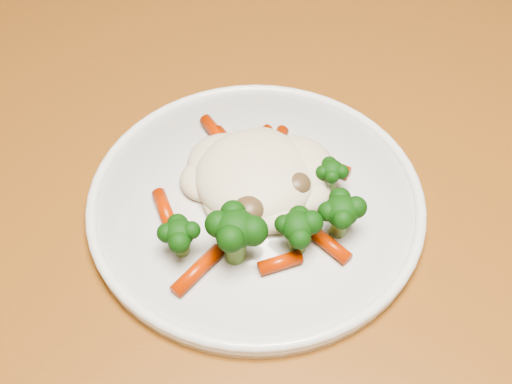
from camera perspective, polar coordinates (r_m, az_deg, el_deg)
dining_table at (r=0.65m, az=5.77°, el=-7.28°), size 1.48×1.16×0.75m
plate at (r=0.58m, az=0.00°, el=-0.87°), size 0.30×0.30×0.01m
meal at (r=0.55m, az=0.42°, el=0.47°), size 0.18×0.20×0.05m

